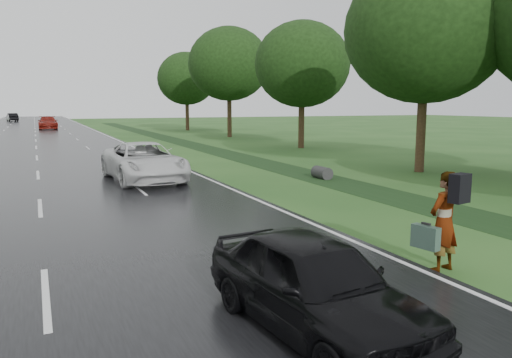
{
  "coord_description": "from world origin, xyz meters",
  "views": [
    {
      "loc": [
        0.0,
        -8.79,
        3.26
      ],
      "look_at": [
        5.28,
        3.14,
        1.3
      ],
      "focal_mm": 35.0,
      "sensor_mm": 36.0,
      "label": 1
    }
  ],
  "objects": [
    {
      "name": "ground",
      "position": [
        0.0,
        0.0,
        0.0
      ],
      "size": [
        220.0,
        220.0,
        0.0
      ],
      "primitive_type": "plane",
      "color": "#22491A",
      "rests_on": "ground"
    },
    {
      "name": "road",
      "position": [
        0.0,
        45.0,
        0.02
      ],
      "size": [
        14.0,
        180.0,
        0.04
      ],
      "primitive_type": "cube",
      "color": "black",
      "rests_on": "ground"
    },
    {
      "name": "edge_stripe_east",
      "position": [
        6.75,
        45.0,
        0.04
      ],
      "size": [
        0.12,
        180.0,
        0.01
      ],
      "primitive_type": "cube",
      "color": "silver",
      "rests_on": "road"
    },
    {
      "name": "center_line",
      "position": [
        0.0,
        45.0,
        0.04
      ],
      "size": [
        0.12,
        180.0,
        0.01
      ],
      "primitive_type": "cube",
      "color": "silver",
      "rests_on": "road"
    },
    {
      "name": "drainage_ditch",
      "position": [
        11.5,
        18.71,
        0.04
      ],
      "size": [
        2.2,
        120.0,
        0.56
      ],
      "color": "black",
      "rests_on": "ground"
    },
    {
      "name": "tree_east_b",
      "position": [
        17.0,
        10.0,
        6.68
      ],
      "size": [
        7.6,
        7.6,
        10.11
      ],
      "color": "#342115",
      "rests_on": "ground"
    },
    {
      "name": "tree_east_c",
      "position": [
        18.2,
        24.0,
        6.14
      ],
      "size": [
        7.0,
        7.0,
        9.29
      ],
      "color": "#342115",
      "rests_on": "ground"
    },
    {
      "name": "tree_east_d",
      "position": [
        17.8,
        38.0,
        7.15
      ],
      "size": [
        8.0,
        8.0,
        10.76
      ],
      "color": "#342115",
      "rests_on": "ground"
    },
    {
      "name": "tree_east_f",
      "position": [
        17.5,
        52.0,
        6.37
      ],
      "size": [
        7.2,
        7.2,
        9.62
      ],
      "color": "#342115",
      "rests_on": "ground"
    },
    {
      "name": "pedestrian",
      "position": [
        7.18,
        -1.61,
        1.02
      ],
      "size": [
        0.99,
        0.75,
        1.98
      ],
      "rotation": [
        0.0,
        0.0,
        3.36
      ],
      "color": "#A5998C",
      "rests_on": "ground"
    },
    {
      "name": "white_pickup",
      "position": [
        4.14,
        12.34,
        0.85
      ],
      "size": [
        3.02,
        5.96,
        1.61
      ],
      "primitive_type": "imported",
      "rotation": [
        0.0,
        0.0,
        0.06
      ],
      "color": "silver",
      "rests_on": "road"
    },
    {
      "name": "dark_sedan",
      "position": [
        3.5,
        -2.93,
        0.75
      ],
      "size": [
        2.07,
        4.29,
        1.41
      ],
      "primitive_type": "imported",
      "rotation": [
        0.0,
        0.0,
        0.1
      ],
      "color": "black",
      "rests_on": "road"
    },
    {
      "name": "far_car_red",
      "position": [
        1.58,
        61.66,
        0.87
      ],
      "size": [
        2.37,
        5.74,
        1.66
      ],
      "primitive_type": "imported",
      "rotation": [
        0.0,
        0.0,
        -0.01
      ],
      "color": "maroon",
      "rests_on": "road"
    },
    {
      "name": "far_car_dark",
      "position": [
        -3.77,
        95.84,
        0.8
      ],
      "size": [
        2.35,
        4.84,
        1.53
      ],
      "primitive_type": "imported",
      "rotation": [
        0.0,
        0.0,
        3.31
      ],
      "color": "black",
      "rests_on": "road"
    }
  ]
}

